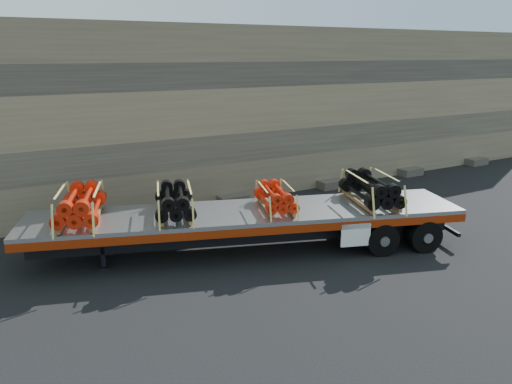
# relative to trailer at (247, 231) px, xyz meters

# --- Properties ---
(ground) EXTENTS (120.00, 120.00, 0.00)m
(ground) POSITION_rel_trailer_xyz_m (-0.12, 0.02, -0.66)
(ground) COLOR black
(ground) RESTS_ON ground
(rock_wall) EXTENTS (44.00, 3.00, 7.00)m
(rock_wall) POSITION_rel_trailer_xyz_m (-0.12, 6.52, 2.84)
(rock_wall) COLOR #7A6B54
(rock_wall) RESTS_ON ground
(trailer) EXTENTS (13.26, 6.54, 1.31)m
(trailer) POSITION_rel_trailer_xyz_m (0.00, 0.00, 0.00)
(trailer) COLOR #999CA0
(trailer) RESTS_ON ground
(bundle_front) EXTENTS (1.94, 2.71, 0.87)m
(bundle_front) POSITION_rel_trailer_xyz_m (-4.57, 1.52, 1.09)
(bundle_front) COLOR red
(bundle_front) RESTS_ON trailer
(bundle_midfront) EXTENTS (1.76, 2.47, 0.79)m
(bundle_midfront) POSITION_rel_trailer_xyz_m (-2.06, 0.68, 1.05)
(bundle_midfront) COLOR black
(bundle_midfront) RESTS_ON trailer
(bundle_midrear) EXTENTS (1.54, 2.16, 0.69)m
(bundle_midrear) POSITION_rel_trailer_xyz_m (0.84, -0.28, 1.00)
(bundle_midrear) COLOR red
(bundle_midrear) RESTS_ON trailer
(bundle_rear) EXTENTS (1.94, 2.72, 0.87)m
(bundle_rear) POSITION_rel_trailer_xyz_m (3.78, -1.25, 1.09)
(bundle_rear) COLOR black
(bundle_rear) RESTS_ON trailer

